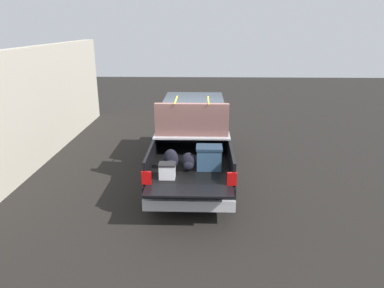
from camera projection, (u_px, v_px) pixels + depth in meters
ground_plane at (193, 174)px, 10.08m from camera, size 40.00×40.00×0.00m
pickup_truck at (193, 137)px, 10.13m from camera, size 6.05×2.06×2.23m
building_facade at (38, 105)px, 10.76m from camera, size 11.18×0.36×3.44m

